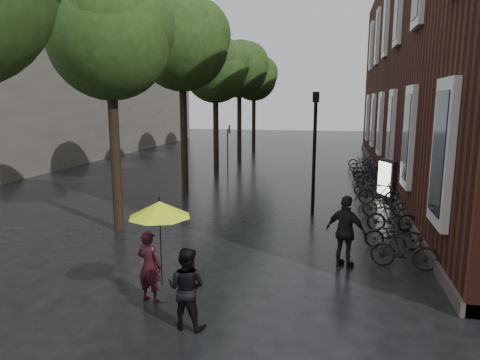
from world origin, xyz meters
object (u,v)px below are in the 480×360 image
(person_burgundy, at_px, (149,266))
(parked_bicycles, at_px, (375,186))
(person_black, at_px, (186,288))
(pedestrian_walking, at_px, (346,232))
(lamp_post, at_px, (315,141))
(ad_lightbox, at_px, (387,180))

(person_burgundy, xyz_separation_m, parked_bicycles, (5.62, 11.84, -0.32))
(person_black, height_order, parked_bicycles, person_black)
(parked_bicycles, bearing_deg, pedestrian_walking, -99.48)
(pedestrian_walking, relative_size, lamp_post, 0.41)
(person_burgundy, relative_size, pedestrian_walking, 0.83)
(parked_bicycles, distance_m, ad_lightbox, 0.79)
(person_black, xyz_separation_m, pedestrian_walking, (3.00, 3.75, 0.16))
(pedestrian_walking, height_order, parked_bicycles, pedestrian_walking)
(ad_lightbox, distance_m, lamp_post, 4.86)
(pedestrian_walking, height_order, ad_lightbox, pedestrian_walking)
(person_black, height_order, lamp_post, lamp_post)
(ad_lightbox, bearing_deg, pedestrian_walking, -127.26)
(pedestrian_walking, bearing_deg, ad_lightbox, -75.06)
(parked_bicycles, bearing_deg, lamp_post, -124.34)
(ad_lightbox, bearing_deg, lamp_post, -157.08)
(person_burgundy, relative_size, ad_lightbox, 0.90)
(person_black, xyz_separation_m, parked_bicycles, (4.49, 12.69, -0.32))
(lamp_post, bearing_deg, person_black, -102.08)
(lamp_post, bearing_deg, parked_bicycles, 55.66)
(person_burgundy, height_order, ad_lightbox, ad_lightbox)
(person_burgundy, height_order, parked_bicycles, person_burgundy)
(person_burgundy, relative_size, parked_bicycles, 0.09)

